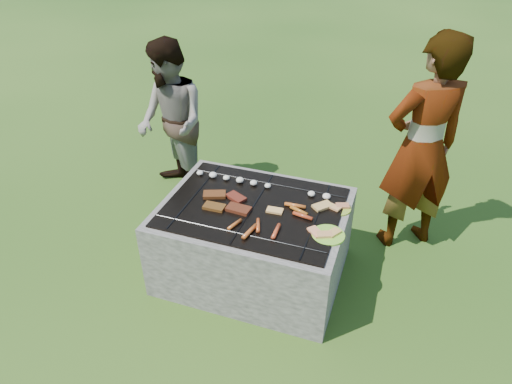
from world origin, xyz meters
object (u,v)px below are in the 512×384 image
fire_pit (254,242)px  plate_near (328,235)px  cook (422,148)px  bystander (171,123)px  plate_far (338,208)px

fire_pit → plate_near: (0.56, -0.14, 0.33)m
cook → bystander: (-2.12, 0.03, -0.13)m
plate_far → bystander: bearing=158.9°
plate_far → cook: bearing=51.1°
cook → bystander: 2.12m
plate_near → cook: cook is taller
plate_near → bystander: bearing=149.8°
cook → bystander: size_ratio=1.18×
plate_far → fire_pit: bearing=-162.2°
fire_pit → plate_far: 0.68m
fire_pit → bystander: (-1.07, 0.81, 0.45)m
plate_near → bystander: bystander is taller
plate_far → bystander: bystander is taller
fire_pit → bystander: 1.42m
plate_far → plate_near: (-0.00, -0.32, 0.00)m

